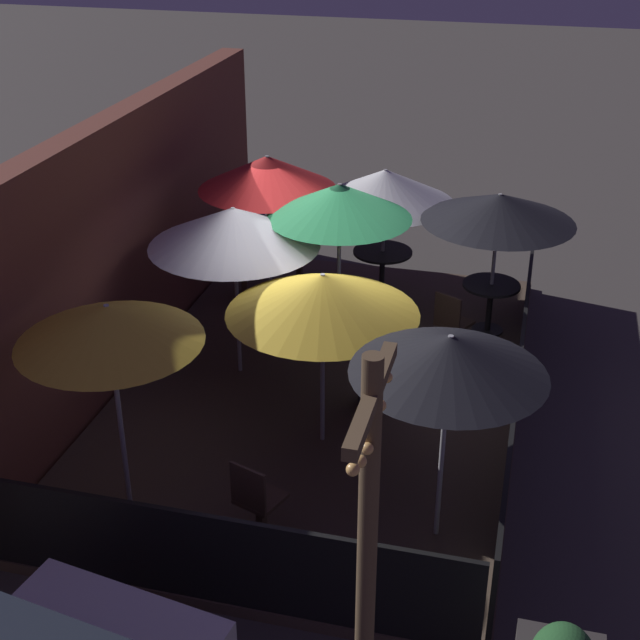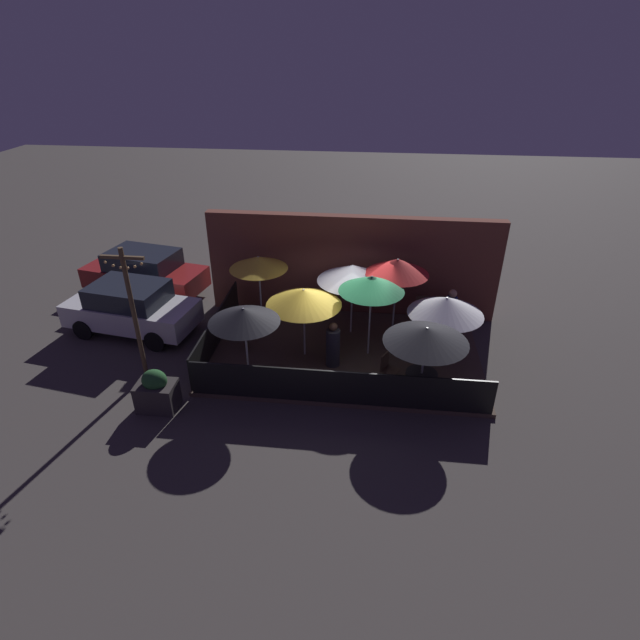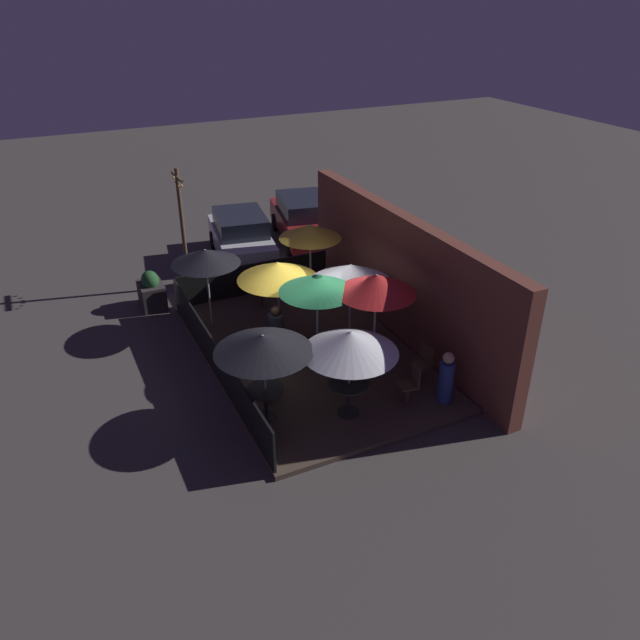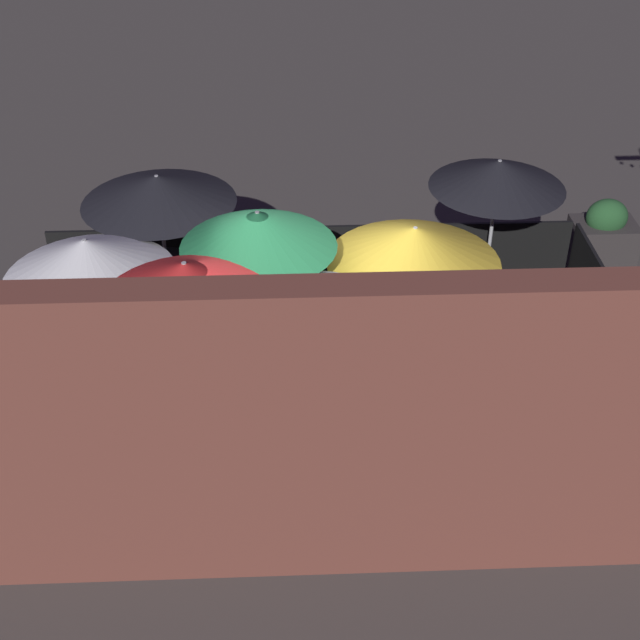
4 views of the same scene
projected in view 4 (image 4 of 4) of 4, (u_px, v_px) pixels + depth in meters
ground_plane at (318, 393)px, 11.22m from camera, size 60.00×60.00×0.00m
patio_deck at (318, 389)px, 11.18m from camera, size 7.67×4.86×0.12m
building_wall at (330, 439)px, 8.09m from camera, size 9.27×0.36×3.32m
fence_front at (312, 255)px, 12.83m from camera, size 7.47×0.05×0.95m
fence_side_left at (624, 348)px, 11.00m from camera, size 0.05×4.66×0.95m
patio_umbrella_0 at (158, 189)px, 11.59m from camera, size 2.05×2.05×2.02m
patio_umbrella_1 at (87, 258)px, 10.25m from camera, size 2.02×2.02×2.02m
patio_umbrella_2 at (312, 304)px, 9.09m from camera, size 2.09×2.09×2.23m
patio_umbrella_3 at (498, 174)px, 11.53m from camera, size 1.79×1.79×2.20m
patio_umbrella_4 at (414, 245)px, 10.38m from camera, size 2.07×2.07×2.07m
patio_umbrella_5 at (258, 229)px, 9.90m from camera, size 1.78×1.78×2.44m
patio_umbrella_6 at (186, 282)px, 8.92m from camera, size 1.84×1.84×2.49m
patio_umbrella_7 at (594, 302)px, 8.95m from camera, size 1.77×1.77×2.27m
dining_table_0 at (167, 271)px, 12.31m from camera, size 0.79×0.79×0.72m
dining_table_1 at (101, 339)px, 10.91m from camera, size 0.87×0.87×0.78m
patio_chair_0 at (104, 467)px, 9.26m from camera, size 0.46×0.46×0.92m
patio_chair_1 at (224, 292)px, 12.02m from camera, size 0.54×0.54×0.90m
patio_chair_2 at (555, 342)px, 11.05m from camera, size 0.51×0.51×0.93m
patio_chair_3 at (62, 423)px, 9.82m from camera, size 0.46×0.46×0.91m
patron_0 at (19, 467)px, 9.17m from camera, size 0.40×0.40×1.23m
patron_1 at (339, 313)px, 11.41m from camera, size 0.47×0.47×1.33m
planter_box at (603, 237)px, 13.48m from camera, size 0.95×0.67×1.11m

